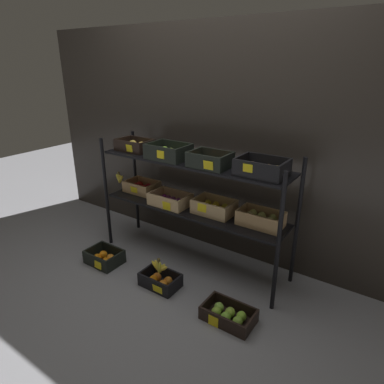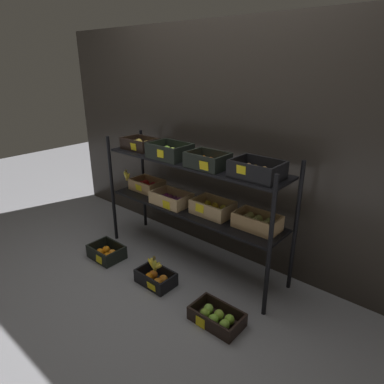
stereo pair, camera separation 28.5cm
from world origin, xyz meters
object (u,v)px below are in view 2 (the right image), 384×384
Objects in this scene: display_rack at (192,185)px; banana_bunch_loose at (155,265)px; crate_ground_left_orange at (156,279)px; crate_ground_apple_green at (217,317)px; crate_ground_orange at (107,253)px.

banana_bunch_loose is at bearing -91.19° from display_rack.
banana_bunch_loose is at bearing -166.56° from crate_ground_left_orange.
crate_ground_orange is at bearing 179.77° from crate_ground_apple_green.
crate_ground_orange reaches higher than crate_ground_apple_green.
crate_ground_left_orange is 0.86× the size of crate_ground_apple_green.
crate_ground_left_orange is (0.63, 0.03, -0.00)m from crate_ground_orange.
crate_ground_left_orange is at bearing -90.74° from display_rack.
crate_ground_orange is 1.28m from crate_ground_apple_green.
display_rack is at bearing 142.62° from crate_ground_apple_green.
display_rack is 5.87× the size of crate_ground_orange.
display_rack is 0.73m from banana_bunch_loose.
crate_ground_orange is 0.85× the size of crate_ground_apple_green.
crate_ground_orange is at bearing -143.04° from display_rack.
banana_bunch_loose reaches higher than crate_ground_apple_green.
crate_ground_apple_green is at bearing -0.23° from crate_ground_orange.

